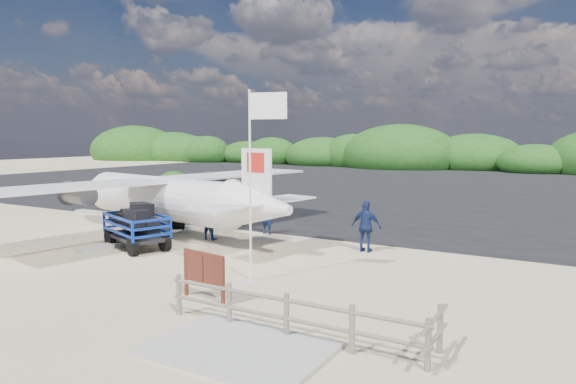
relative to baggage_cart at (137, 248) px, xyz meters
name	(u,v)px	position (x,y,z in m)	size (l,w,h in m)	color
ground	(211,258)	(3.44, 0.20, 0.00)	(160.00, 160.00, 0.00)	beige
asphalt_apron	(430,186)	(3.44, 30.20, 0.00)	(90.00, 50.00, 0.04)	#B2B2B2
lagoon	(79,229)	(-5.56, 1.70, 0.00)	(9.00, 7.00, 0.40)	#B2B2B2
walkway_pad	(240,351)	(8.94, -5.80, 0.00)	(3.50, 2.50, 0.10)	#B2B2B2
vegetation_band	(481,170)	(3.44, 55.20, 0.00)	(124.00, 8.00, 4.40)	#B2B2B2
fence	(286,339)	(9.44, -4.80, 0.00)	(6.40, 2.00, 1.10)	#B2B2B2
baggage_cart	(137,248)	(0.00, 0.00, 0.00)	(3.16, 1.80, 1.58)	#0A2DA3
flagpole	(251,282)	(6.35, -1.57, 0.00)	(1.13, 0.47, 5.63)	white
signboard	(204,300)	(6.26, -3.63, 0.00)	(1.61, 0.15, 1.33)	#5D271A
crew_a	(267,216)	(2.77, 4.97, 0.80)	(0.59, 0.38, 1.61)	navy
crew_b	(209,220)	(1.33, 2.76, 0.83)	(0.81, 0.63, 1.66)	navy
crew_c	(366,226)	(7.86, 3.84, 0.97)	(1.13, 0.47, 1.93)	navy
aircraft_large	(563,199)	(13.69, 25.61, 0.00)	(16.38, 16.38, 4.91)	#B2B2B2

